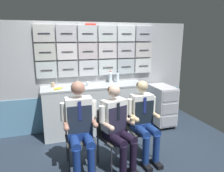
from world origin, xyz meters
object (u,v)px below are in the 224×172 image
folding_chair_by_counter (139,122)px  crew_member_by_counter (144,117)px  folding_chair_left (79,131)px  folding_chair_right (111,130)px  crew_member_left (80,123)px  coffee_cup_spare (53,85)px  sparkling_bottle_green (110,77)px  crew_member_right (117,124)px  service_trolley (162,104)px  snack_banana (58,88)px

folding_chair_by_counter → crew_member_by_counter: (0.01, -0.16, 0.15)m
folding_chair_left → folding_chair_right: same height
crew_member_left → coffee_cup_spare: bearing=102.8°
coffee_cup_spare → sparkling_bottle_green: bearing=3.0°
crew_member_right → folding_chair_by_counter: size_ratio=1.45×
service_trolley → folding_chair_left: 2.09m
sparkling_bottle_green → coffee_cup_spare: (-1.14, -0.06, -0.07)m
crew_member_right → sparkling_bottle_green: size_ratio=5.19×
crew_member_by_counter → snack_banana: crew_member_by_counter is taller
sparkling_bottle_green → coffee_cup_spare: sparkling_bottle_green is taller
folding_chair_by_counter → coffee_cup_spare: 1.73m
crew_member_left → sparkling_bottle_green: bearing=57.0°
crew_member_right → crew_member_by_counter: size_ratio=1.00×
folding_chair_left → crew_member_by_counter: size_ratio=0.69×
folding_chair_right → crew_member_by_counter: bearing=-3.2°
service_trolley → sparkling_bottle_green: (-1.05, 0.29, 0.60)m
folding_chair_by_counter → coffee_cup_spare: bearing=139.2°
service_trolley → crew_member_right: size_ratio=0.70×
service_trolley → snack_banana: bearing=179.9°
crew_member_left → sparkling_bottle_green: crew_member_left is taller
crew_member_right → folding_chair_by_counter: bearing=31.9°
folding_chair_left → snack_banana: 1.01m
folding_chair_left → sparkling_bottle_green: bearing=53.7°
crew_member_left → folding_chair_right: 0.50m
crew_member_right → folding_chair_by_counter: (0.47, 0.29, -0.15)m
crew_member_right → coffee_cup_spare: (-0.79, 1.38, 0.33)m
coffee_cup_spare → folding_chair_by_counter: bearing=-40.8°
crew_member_left → crew_member_right: bearing=-13.1°
folding_chair_right → sparkling_bottle_green: size_ratio=3.57×
crew_member_left → coffee_cup_spare: crew_member_left is taller
folding_chair_right → coffee_cup_spare: (-0.75, 1.22, 0.48)m
folding_chair_right → crew_member_right: crew_member_right is taller
crew_member_right → folding_chair_by_counter: 0.57m
sparkling_bottle_green → folding_chair_right: bearing=-107.2°
folding_chair_right → folding_chair_left: bearing=165.1°
service_trolley → folding_chair_right: size_ratio=1.02×
crew_member_right → sparkling_bottle_green: (0.35, 1.44, 0.39)m
crew_member_by_counter → crew_member_left: bearing=-179.5°
folding_chair_by_counter → crew_member_right: bearing=-148.1°
folding_chair_by_counter → service_trolley: bearing=42.6°
crew_member_left → coffee_cup_spare: (-0.28, 1.26, 0.29)m
crew_member_right → crew_member_by_counter: 0.49m
folding_chair_left → snack_banana: size_ratio=4.91×
folding_chair_by_counter → sparkling_bottle_green: size_ratio=3.57×
crew_member_left → snack_banana: bearing=101.6°
crew_member_right → snack_banana: size_ratio=7.13×
crew_member_left → snack_banana: 1.09m
sparkling_bottle_green → folding_chair_by_counter: bearing=-84.1°
crew_member_by_counter → snack_banana: 1.60m
sparkling_bottle_green → coffee_cup_spare: size_ratio=2.78×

